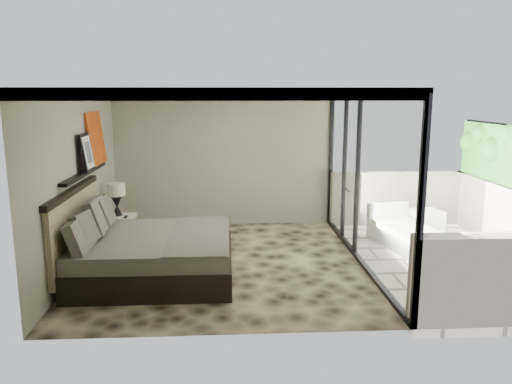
{
  "coord_description": "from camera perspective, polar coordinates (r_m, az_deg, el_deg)",
  "views": [
    {
      "loc": [
        0.07,
        -7.83,
        2.74
      ],
      "look_at": [
        0.55,
        0.4,
        1.1
      ],
      "focal_mm": 35.0,
      "sensor_mm": 36.0,
      "label": 1
    }
  ],
  "objects": [
    {
      "name": "floor",
      "position": [
        8.3,
        -3.68,
        -8.08
      ],
      "size": [
        5.0,
        5.0,
        0.0
      ],
      "primitive_type": "plane",
      "color": "black",
      "rests_on": "ground"
    },
    {
      "name": "glass_wall",
      "position": [
        8.24,
        12.05,
        1.62
      ],
      "size": [
        0.08,
        5.0,
        2.8
      ],
      "primitive_type": "cube",
      "color": "white",
      "rests_on": "floor"
    },
    {
      "name": "ottoman",
      "position": [
        10.32,
        18.95,
        -3.35
      ],
      "size": [
        0.59,
        0.59,
        0.5
      ],
      "primitive_type": "cube",
      "rotation": [
        0.0,
        0.0,
        0.18
      ],
      "color": "silver",
      "rests_on": "terrace_slab"
    },
    {
      "name": "bed",
      "position": [
        7.77,
        -12.25,
        -6.72
      ],
      "size": [
        2.36,
        2.28,
        1.31
      ],
      "color": "black",
      "rests_on": "floor"
    },
    {
      "name": "left_wall",
      "position": [
        8.27,
        -19.52,
        1.26
      ],
      "size": [
        0.02,
        5.0,
        2.8
      ],
      "primitive_type": "cube",
      "color": "gray",
      "rests_on": "floor"
    },
    {
      "name": "table_lamp",
      "position": [
        9.5,
        -15.67,
        -0.33
      ],
      "size": [
        0.33,
        0.33,
        0.6
      ],
      "color": "black",
      "rests_on": "nightstand"
    },
    {
      "name": "nightstand",
      "position": [
        9.58,
        -15.2,
        -4.13
      ],
      "size": [
        0.62,
        0.62,
        0.53
      ],
      "primitive_type": "cube",
      "rotation": [
        0.0,
        0.0,
        -0.18
      ],
      "color": "black",
      "rests_on": "floor"
    },
    {
      "name": "abstract_canvas",
      "position": [
        9.1,
        -17.85,
        5.87
      ],
      "size": [
        0.13,
        0.9,
        0.9
      ],
      "primitive_type": "cube",
      "rotation": [
        0.0,
        -0.1,
        0.0
      ],
      "color": "#AE4D0E",
      "rests_on": "picture_ledge"
    },
    {
      "name": "ceiling",
      "position": [
        7.83,
        -3.95,
        11.57
      ],
      "size": [
        4.5,
        5.0,
        0.02
      ],
      "primitive_type": "cube",
      "color": "silver",
      "rests_on": "back_wall"
    },
    {
      "name": "back_wall",
      "position": [
        10.41,
        -3.71,
        3.81
      ],
      "size": [
        4.5,
        0.02,
        2.8
      ],
      "primitive_type": "cube",
      "color": "gray",
      "rests_on": "floor"
    },
    {
      "name": "terrace_slab",
      "position": [
        9.09,
        20.9,
        -7.47
      ],
      "size": [
        3.0,
        5.0,
        0.12
      ],
      "primitive_type": "cube",
      "color": "beige",
      "rests_on": "ground"
    },
    {
      "name": "lounger",
      "position": [
        9.48,
        16.91,
        -4.78
      ],
      "size": [
        1.16,
        1.81,
        0.65
      ],
      "rotation": [
        0.0,
        0.0,
        0.21
      ],
      "color": "silver",
      "rests_on": "terrace_slab"
    },
    {
      "name": "picture_ledge",
      "position": [
        8.34,
        -18.98,
        2.06
      ],
      "size": [
        0.12,
        2.2,
        0.05
      ],
      "primitive_type": "cube",
      "color": "black",
      "rests_on": "left_wall"
    },
    {
      "name": "framed_print",
      "position": [
        8.34,
        -18.76,
        4.34
      ],
      "size": [
        0.11,
        0.5,
        0.6
      ],
      "primitive_type": "cube",
      "rotation": [
        0.0,
        -0.14,
        0.0
      ],
      "color": "black",
      "rests_on": "picture_ledge"
    }
  ]
}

